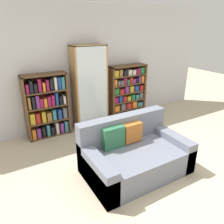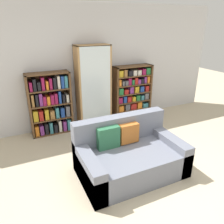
% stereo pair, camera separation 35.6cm
% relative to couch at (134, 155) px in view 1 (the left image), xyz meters
% --- Properties ---
extents(ground_plane, '(16.00, 16.00, 0.00)m').
position_rel_couch_xyz_m(ground_plane, '(0.15, -0.44, -0.29)').
color(ground_plane, beige).
extents(wall_back, '(6.72, 0.06, 2.70)m').
position_rel_couch_xyz_m(wall_back, '(0.15, 2.15, 1.06)').
color(wall_back, silver).
rests_on(wall_back, ground).
extents(couch, '(1.63, 1.00, 0.86)m').
position_rel_couch_xyz_m(couch, '(0.00, 0.00, 0.00)').
color(couch, slate).
rests_on(couch, ground).
extents(bookshelf_left, '(0.89, 0.32, 1.34)m').
position_rel_couch_xyz_m(bookshelf_left, '(-0.85, 1.95, 0.36)').
color(bookshelf_left, brown).
rests_on(bookshelf_left, ground).
extents(display_cabinet, '(0.75, 0.36, 1.86)m').
position_rel_couch_xyz_m(display_cabinet, '(0.13, 1.93, 0.63)').
color(display_cabinet, '#AD7F4C').
rests_on(display_cabinet, ground).
extents(bookshelf_right, '(0.98, 0.32, 1.34)m').
position_rel_couch_xyz_m(bookshelf_right, '(1.16, 1.95, 0.37)').
color(bookshelf_right, brown).
rests_on(bookshelf_right, ground).
extents(wine_bottle, '(0.09, 0.09, 0.35)m').
position_rel_couch_xyz_m(wine_bottle, '(0.49, 1.35, -0.15)').
color(wine_bottle, '#143819').
rests_on(wine_bottle, ground).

